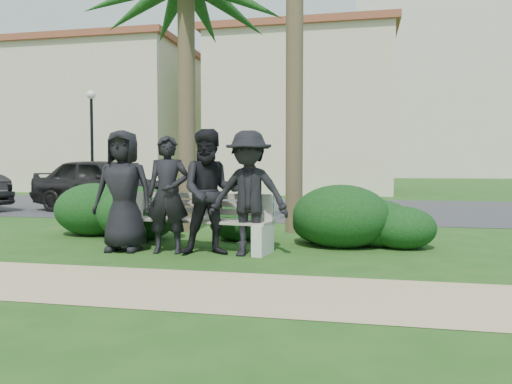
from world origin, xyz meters
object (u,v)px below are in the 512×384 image
at_px(park_bench, 195,225).
at_px(man_b, 168,195).
at_px(man_a, 123,191).
at_px(man_d, 248,193).
at_px(car_a, 106,184).
at_px(man_c, 210,192).
at_px(street_lamp, 92,124).

relative_size(park_bench, man_b, 1.43).
height_order(man_a, man_d, man_a).
distance_m(man_b, car_a, 7.04).
bearing_deg(park_bench, man_c, -38.15).
bearing_deg(car_a, man_b, -130.03).
relative_size(street_lamp, man_a, 2.45).
relative_size(man_c, man_d, 1.02).
distance_m(man_a, man_d, 1.85).
distance_m(street_lamp, man_d, 15.21).
xyz_separation_m(park_bench, man_b, (-0.27, -0.37, 0.47)).
relative_size(man_b, man_c, 0.95).
relative_size(street_lamp, man_c, 2.46).
height_order(park_bench, man_a, man_a).
relative_size(man_a, man_c, 1.00).
bearing_deg(man_a, car_a, 115.50).
relative_size(man_d, car_a, 0.40).
height_order(street_lamp, park_bench, street_lamp).
bearing_deg(man_d, man_a, -178.91).
relative_size(man_b, man_d, 0.97).
distance_m(man_d, car_a, 7.75).
bearing_deg(man_c, man_a, 161.53).
distance_m(park_bench, car_a, 6.92).
height_order(street_lamp, car_a, street_lamp).
bearing_deg(man_c, man_b, 162.83).
distance_m(man_c, car_a, 7.43).
relative_size(park_bench, car_a, 0.55).
xyz_separation_m(man_c, car_a, (-4.73, 5.72, -0.14)).
height_order(street_lamp, man_b, street_lamp).
relative_size(man_c, car_a, 0.40).
relative_size(park_bench, man_a, 1.35).
bearing_deg(street_lamp, man_b, -55.84).
xyz_separation_m(street_lamp, man_b, (8.09, -11.92, -2.11)).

